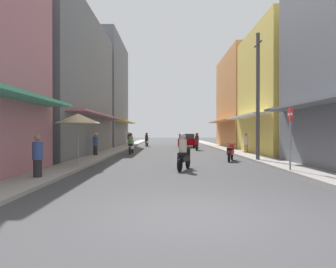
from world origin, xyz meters
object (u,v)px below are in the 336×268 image
object	(u,v)px
pedestrian_far	(38,158)
pedestrian_midway	(129,139)
vendor_umbrella	(78,118)
pedestrian_crossing	(246,144)
motorbike_white	(147,140)
motorbike_red	(231,152)
motorbike_silver	(131,145)
street_sign_no_entry	(290,130)
motorbike_black	(184,154)
pedestrian_foreground	(95,143)
motorbike_maroon	(197,142)
parked_car	(187,140)
utility_pole	(258,96)

from	to	relation	value
pedestrian_far	pedestrian_midway	world-z (taller)	pedestrian_midway
vendor_umbrella	pedestrian_crossing	bearing A→B (deg)	38.08
vendor_umbrella	motorbike_white	bearing A→B (deg)	84.64
vendor_umbrella	motorbike_red	bearing A→B (deg)	20.06
motorbike_silver	pedestrian_midway	size ratio (longest dim) A/B	1.13
street_sign_no_entry	motorbike_black	bearing A→B (deg)	167.76
motorbike_black	pedestrian_crossing	xyz separation A→B (m)	(5.11, 8.89, 0.06)
motorbike_white	pedestrian_foreground	xyz separation A→B (m)	(-2.42, -14.31, 0.22)
motorbike_black	motorbike_maroon	size ratio (longest dim) A/B	0.96
motorbike_silver	street_sign_no_entry	size ratio (longest dim) A/B	0.68
vendor_umbrella	street_sign_no_entry	size ratio (longest dim) A/B	0.94
pedestrian_midway	motorbike_white	bearing A→B (deg)	-50.79
parked_car	pedestrian_crossing	size ratio (longest dim) A/B	2.75
parked_car	pedestrian_foreground	size ratio (longest dim) A/B	2.57
pedestrian_crossing	street_sign_no_entry	bearing A→B (deg)	-95.27
motorbike_silver	pedestrian_crossing	bearing A→B (deg)	-1.25
parked_car	pedestrian_foreground	bearing A→B (deg)	-119.39
motorbike_black	pedestrian_crossing	size ratio (longest dim) A/B	1.12
motorbike_red	motorbike_silver	xyz separation A→B (m)	(-6.25, 5.18, 0.20)
motorbike_white	parked_car	size ratio (longest dim) A/B	0.43
motorbike_silver	street_sign_no_entry	distance (m)	12.57
pedestrian_midway	vendor_umbrella	size ratio (longest dim) A/B	0.64
motorbike_silver	pedestrian_far	bearing A→B (deg)	-98.35
motorbike_black	pedestrian_midway	bearing A→B (deg)	102.83
motorbike_red	pedestrian_midway	world-z (taller)	pedestrian_midway
motorbike_white	pedestrian_foreground	bearing A→B (deg)	-99.62
motorbike_black	parked_car	xyz separation A→B (m)	(1.46, 18.89, 0.04)
pedestrian_midway	street_sign_no_entry	size ratio (longest dim) A/B	0.61
motorbike_black	motorbike_silver	size ratio (longest dim) A/B	0.96
parked_car	motorbike_white	bearing A→B (deg)	154.87
motorbike_red	pedestrian_far	xyz separation A→B (m)	(-7.98, -6.59, 0.27)
motorbike_red	street_sign_no_entry	size ratio (longest dim) A/B	0.65
pedestrian_foreground	utility_pole	size ratio (longest dim) A/B	0.23
motorbike_silver	motorbike_white	bearing A→B (deg)	88.22
pedestrian_midway	motorbike_black	bearing A→B (deg)	-77.17
motorbike_silver	utility_pole	distance (m)	9.90
pedestrian_foreground	street_sign_no_entry	size ratio (longest dim) A/B	0.62
motorbike_white	vendor_umbrella	world-z (taller)	vendor_umbrella
street_sign_no_entry	pedestrian_foreground	bearing A→B (deg)	141.78
pedestrian_foreground	utility_pole	bearing A→B (deg)	-17.76
street_sign_no_entry	pedestrian_far	bearing A→B (deg)	-169.14
motorbike_black	motorbike_silver	distance (m)	9.68
motorbike_red	street_sign_no_entry	xyz separation A→B (m)	(1.33, -4.81, 1.21)
motorbike_black	street_sign_no_entry	xyz separation A→B (m)	(4.21, -0.91, 1.01)
pedestrian_crossing	motorbike_red	bearing A→B (deg)	-114.08
pedestrian_crossing	utility_pole	xyz separation A→B (m)	(-0.80, -5.33, 2.86)
motorbike_maroon	pedestrian_far	distance (m)	17.78
motorbike_red	pedestrian_foreground	xyz separation A→B (m)	(-8.30, 2.77, 0.42)
motorbike_white	motorbike_black	size ratio (longest dim) A/B	1.05
parked_car	pedestrian_far	xyz separation A→B (m)	(-6.55, -21.58, 0.03)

